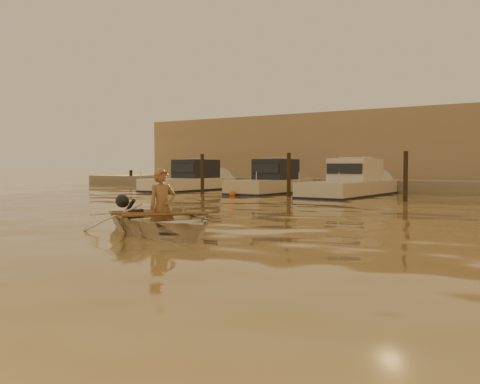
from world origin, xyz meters
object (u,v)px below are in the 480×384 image
Objects in this scene: moored_boat_2 at (350,183)px; moored_boat_1 at (270,181)px; dinghy at (161,221)px; waterfront_building at (477,149)px; moored_boat_0 at (189,179)px; person at (162,208)px.

moored_boat_1 is at bearing 180.00° from moored_boat_2.
waterfront_building is at bearing 20.34° from dinghy.
moored_boat_0 is at bearing 180.00° from moored_boat_2.
dinghy is 0.29m from person.
dinghy is 26.19m from waterfront_building.
person is (0.09, -0.04, 0.27)m from dinghy.
dinghy is at bearing -93.16° from waterfront_building.
moored_boat_2 reaches higher than person.
moored_boat_0 and moored_boat_1 have the same top height.
person is at bearing -90.00° from dinghy.
dinghy is at bearing -67.08° from moored_boat_1.
moored_boat_0 is at bearing 61.63° from person.
moored_boat_1 is at bearing 0.00° from moored_boat_0.
moored_boat_2 is at bearing -107.58° from waterfront_building.
moored_boat_0 is 0.15× the size of waterfront_building.
dinghy is at bearing -82.25° from moored_boat_2.
moored_boat_1 and moored_boat_2 have the same top height.
moored_boat_2 is 0.17× the size of waterfront_building.
dinghy is 2.22× the size of person.
moored_boat_0 is 9.71m from moored_boat_2.
moored_boat_0 is 17.27m from waterfront_building.
moored_boat_1 is (5.39, 0.00, 0.00)m from moored_boat_0.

